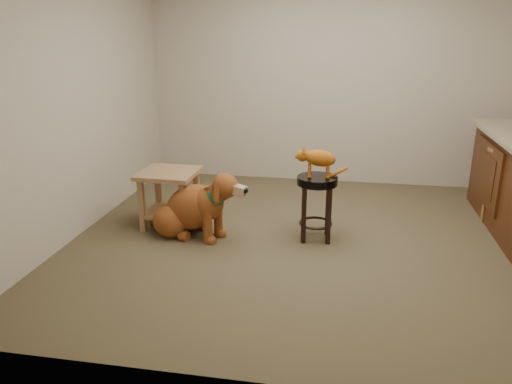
% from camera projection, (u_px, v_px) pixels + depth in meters
% --- Properties ---
extents(floor, '(4.50, 4.00, 0.01)m').
position_uv_depth(floor, '(316.00, 242.00, 4.63)').
color(floor, brown).
rests_on(floor, ground).
extents(room_shell, '(4.54, 4.04, 2.62)m').
position_uv_depth(room_shell, '(323.00, 55.00, 4.10)').
color(room_shell, '#BEB099').
rests_on(room_shell, ground).
extents(padded_stool, '(0.37, 0.37, 0.61)m').
position_uv_depth(padded_stool, '(317.00, 195.00, 4.57)').
color(padded_stool, black).
rests_on(padded_stool, ground).
extents(side_table, '(0.56, 0.56, 0.56)m').
position_uv_depth(side_table, '(170.00, 190.00, 4.91)').
color(side_table, '#956D45').
rests_on(side_table, ground).
extents(golden_retriever, '(1.06, 0.66, 0.71)m').
position_uv_depth(golden_retriever, '(193.00, 209.00, 4.70)').
color(golden_retriever, brown).
rests_on(golden_retriever, ground).
extents(tabby_kitten, '(0.48, 0.21, 0.31)m').
position_uv_depth(tabby_kitten, '(317.00, 159.00, 4.47)').
color(tabby_kitten, '#9E4F0F').
rests_on(tabby_kitten, padded_stool).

